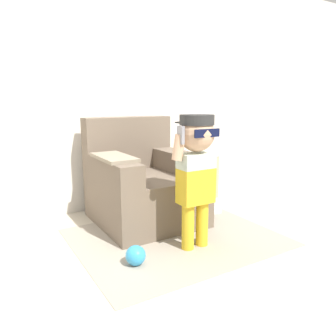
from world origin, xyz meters
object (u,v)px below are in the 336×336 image
side_table (214,188)px  armchair (143,185)px  person_child (196,161)px  toy_ball (136,255)px

side_table → armchair: bearing=166.2°
person_child → side_table: person_child is taller
toy_ball → person_child: bearing=2.3°
armchair → toy_ball: 0.96m
side_table → toy_ball: bearing=-152.8°
armchair → person_child: size_ratio=0.94×
armchair → toy_ball: armchair is taller
person_child → toy_ball: bearing=-177.7°
person_child → toy_ball: size_ratio=7.24×
armchair → side_table: (0.73, -0.18, -0.09)m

